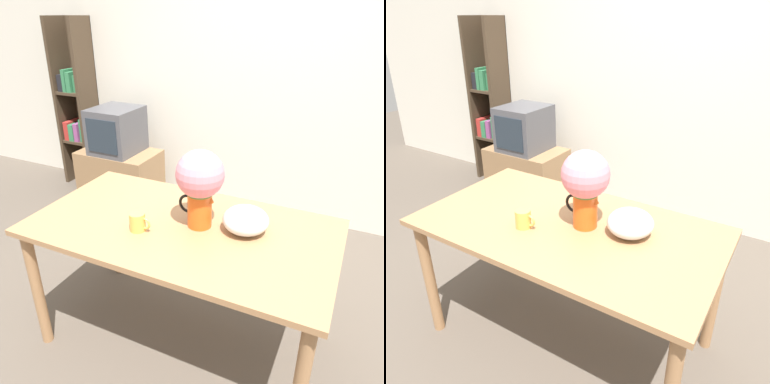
# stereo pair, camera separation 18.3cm
# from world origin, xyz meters

# --- Properties ---
(ground_plane) EXTENTS (12.00, 12.00, 0.00)m
(ground_plane) POSITION_xyz_m (0.00, 0.00, 0.00)
(ground_plane) COLOR brown
(wall_back) EXTENTS (8.00, 0.05, 2.60)m
(wall_back) POSITION_xyz_m (0.00, 1.82, 1.30)
(wall_back) COLOR silver
(wall_back) RESTS_ON ground_plane
(table) EXTENTS (1.54, 0.84, 0.77)m
(table) POSITION_xyz_m (-0.03, 0.06, 0.67)
(table) COLOR #A3754C
(table) RESTS_ON ground_plane
(flower_vase) EXTENTS (0.24, 0.24, 0.40)m
(flower_vase) POSITION_xyz_m (0.06, 0.10, 1.02)
(flower_vase) COLOR #E05619
(flower_vase) RESTS_ON table
(coffee_mug) EXTENTS (0.11, 0.08, 0.09)m
(coffee_mug) POSITION_xyz_m (-0.20, -0.07, 0.82)
(coffee_mug) COLOR gold
(coffee_mug) RESTS_ON table
(white_bowl) EXTENTS (0.23, 0.23, 0.13)m
(white_bowl) POSITION_xyz_m (0.28, 0.14, 0.84)
(white_bowl) COLOR silver
(white_bowl) RESTS_ON table
(tv_stand) EXTENTS (0.74, 0.46, 0.55)m
(tv_stand) POSITION_xyz_m (-1.35, 1.36, 0.27)
(tv_stand) COLOR #8E6B47
(tv_stand) RESTS_ON ground_plane
(tv_set) EXTENTS (0.41, 0.45, 0.42)m
(tv_set) POSITION_xyz_m (-1.35, 1.35, 0.76)
(tv_set) COLOR #4C4C51
(tv_set) RESTS_ON tv_stand
(bookshelf) EXTENTS (0.35, 0.30, 1.72)m
(bookshelf) POSITION_xyz_m (-2.07, 1.67, 0.84)
(bookshelf) COLOR #423323
(bookshelf) RESTS_ON ground_plane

